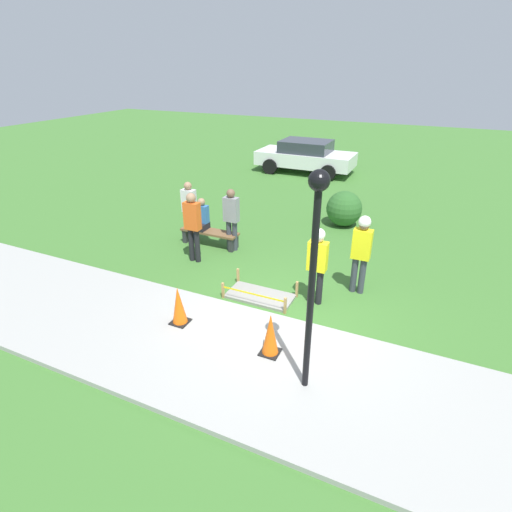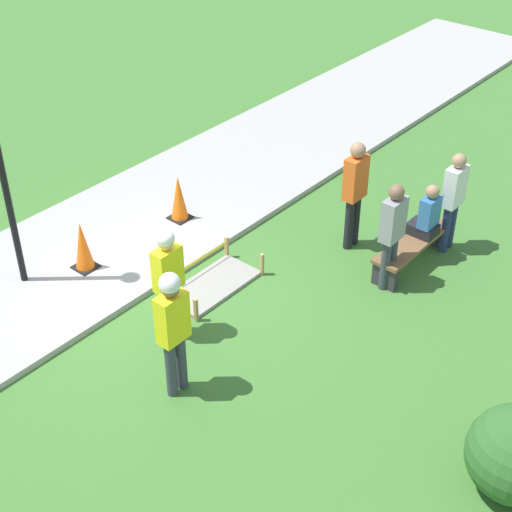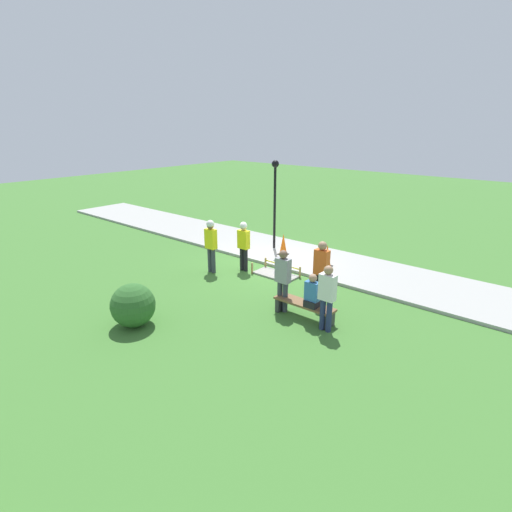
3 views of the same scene
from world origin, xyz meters
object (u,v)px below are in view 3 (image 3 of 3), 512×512
(traffic_cone_near_patch, at_px, (327,256))
(worker_supervisor, at_px, (244,242))
(park_bench, at_px, (304,307))
(bystander_in_white_shirt, at_px, (283,277))
(person_seated_on_bench, at_px, (313,294))
(traffic_cone_far_patch, at_px, (283,244))
(bystander_in_orange_shirt, at_px, (321,269))
(worker_assistant, at_px, (211,241))
(bystander_in_gray_shirt, at_px, (327,294))
(lamppost_near, at_px, (275,191))

(traffic_cone_near_patch, xyz_separation_m, worker_supervisor, (2.14, 1.96, 0.53))
(park_bench, distance_m, bystander_in_white_shirt, 0.97)
(traffic_cone_near_patch, relative_size, person_seated_on_bench, 0.90)
(traffic_cone_far_patch, height_order, bystander_in_orange_shirt, bystander_in_orange_shirt)
(worker_assistant, bearing_deg, bystander_in_white_shirt, 167.07)
(bystander_in_white_shirt, bearing_deg, park_bench, -179.62)
(worker_assistant, bearing_deg, traffic_cone_near_patch, -135.83)
(traffic_cone_far_patch, distance_m, bystander_in_gray_shirt, 5.75)
(bystander_in_orange_shirt, xyz_separation_m, bystander_in_gray_shirt, (-0.91, 1.23, -0.09))
(worker_supervisor, distance_m, lamppost_near, 2.94)
(person_seated_on_bench, relative_size, worker_assistant, 0.49)
(worker_supervisor, height_order, bystander_in_gray_shirt, worker_supervisor)
(traffic_cone_near_patch, height_order, park_bench, traffic_cone_near_patch)
(lamppost_near, bearing_deg, traffic_cone_near_patch, 168.36)
(lamppost_near, bearing_deg, bystander_in_orange_shirt, 142.17)
(traffic_cone_near_patch, xyz_separation_m, lamppost_near, (2.76, -0.57, 1.90))
(bystander_in_white_shirt, bearing_deg, worker_assistant, -12.93)
(traffic_cone_far_patch, height_order, park_bench, traffic_cone_far_patch)
(worker_assistant, bearing_deg, bystander_in_gray_shirt, 168.58)
(traffic_cone_near_patch, relative_size, park_bench, 0.47)
(traffic_cone_far_patch, bearing_deg, worker_supervisor, 85.14)
(worker_supervisor, bearing_deg, bystander_in_white_shirt, 150.12)
(worker_supervisor, relative_size, bystander_in_gray_shirt, 1.02)
(worker_assistant, relative_size, bystander_in_gray_shirt, 1.08)
(traffic_cone_far_patch, bearing_deg, lamppost_near, -30.36)
(person_seated_on_bench, bearing_deg, park_bench, -10.60)
(park_bench, bearing_deg, worker_assistant, -10.82)
(traffic_cone_near_patch, bearing_deg, park_bench, 111.99)
(bystander_in_orange_shirt, bearing_deg, park_bench, 98.40)
(person_seated_on_bench, xyz_separation_m, lamppost_near, (4.49, -4.24, 1.61))
(bystander_in_gray_shirt, bearing_deg, bystander_in_orange_shirt, -53.37)
(worker_assistant, xyz_separation_m, lamppost_near, (-0.11, -3.36, 1.30))
(bystander_in_orange_shirt, distance_m, bystander_in_white_shirt, 1.17)
(park_bench, bearing_deg, bystander_in_gray_shirt, 165.17)
(bystander_in_gray_shirt, bearing_deg, person_seated_on_bench, -17.06)
(traffic_cone_near_patch, relative_size, worker_supervisor, 0.46)
(traffic_cone_near_patch, height_order, bystander_in_orange_shirt, bystander_in_orange_shirt)
(person_seated_on_bench, relative_size, worker_supervisor, 0.51)
(traffic_cone_near_patch, bearing_deg, bystander_in_white_shirt, 101.78)
(traffic_cone_near_patch, xyz_separation_m, bystander_in_orange_shirt, (-1.31, 2.59, 0.56))
(bystander_in_orange_shirt, height_order, bystander_in_white_shirt, bystander_in_orange_shirt)
(traffic_cone_far_patch, height_order, person_seated_on_bench, person_seated_on_bench)
(bystander_in_orange_shirt, bearing_deg, traffic_cone_near_patch, -63.20)
(bystander_in_white_shirt, distance_m, lamppost_near, 5.65)
(person_seated_on_bench, distance_m, worker_assistant, 4.69)
(person_seated_on_bench, height_order, lamppost_near, lamppost_near)
(person_seated_on_bench, height_order, bystander_in_orange_shirt, bystander_in_orange_shirt)
(bystander_in_gray_shirt, distance_m, lamppost_near, 6.79)
(worker_supervisor, bearing_deg, traffic_cone_near_patch, -137.50)
(traffic_cone_far_patch, xyz_separation_m, person_seated_on_bench, (-3.69, 3.77, 0.29))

